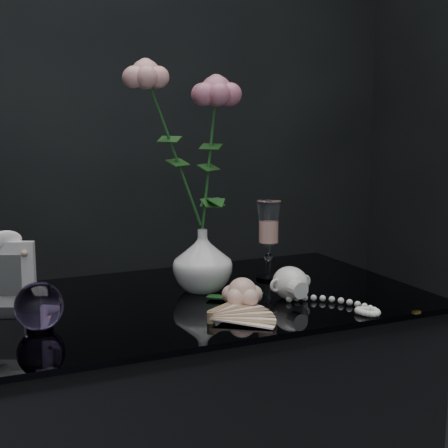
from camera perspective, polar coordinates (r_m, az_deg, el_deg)
name	(u,v)px	position (r m, az deg, el deg)	size (l,w,h in m)	color
vase	(203,260)	(1.52, -1.79, -3.04)	(0.13, 0.13, 0.14)	white
wine_glass	(269,240)	(1.62, 3.72, -1.36)	(0.06, 0.06, 0.19)	white
picture_frame	(7,269)	(1.46, -17.58, -3.56)	(0.12, 0.09, 0.16)	white
paperweight	(39,306)	(1.30, -15.13, -6.60)	(0.09, 0.09, 0.09)	#9675BF
paper_fan	(211,316)	(1.31, -1.10, -7.67)	(0.25, 0.19, 0.03)	#FCE9CA
loose_rose	(242,293)	(1.40, 1.52, -5.73)	(0.14, 0.18, 0.06)	#FCBAA3
pearl_jar	(291,282)	(1.47, 5.55, -4.80)	(0.25, 0.26, 0.07)	white
roses	(190,137)	(1.48, -2.87, 7.21)	(0.26, 0.13, 0.41)	#FFA69F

